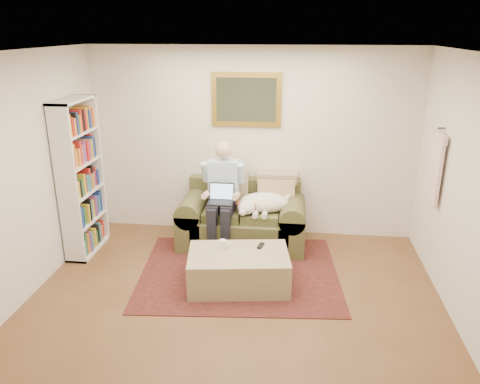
% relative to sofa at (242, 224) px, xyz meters
% --- Properties ---
extents(room_shell, '(4.51, 5.00, 2.61)m').
position_rel_sofa_xyz_m(room_shell, '(0.08, -1.69, 1.01)').
color(room_shell, brown).
rests_on(room_shell, ground).
extents(rug, '(2.51, 2.08, 0.01)m').
position_rel_sofa_xyz_m(rug, '(0.06, -0.82, -0.28)').
color(rug, black).
rests_on(rug, room_shell).
extents(sofa, '(1.68, 0.85, 1.01)m').
position_rel_sofa_xyz_m(sofa, '(0.00, 0.00, 0.00)').
color(sofa, brown).
rests_on(sofa, room_shell).
extents(seated_man, '(0.55, 0.79, 1.41)m').
position_rel_sofa_xyz_m(seated_man, '(-0.25, -0.15, 0.42)').
color(seated_man, '#8CB9D8').
rests_on(seated_man, sofa).
extents(laptop, '(0.33, 0.26, 0.24)m').
position_rel_sofa_xyz_m(laptop, '(-0.25, -0.22, 0.45)').
color(laptop, black).
rests_on(laptop, seated_man).
extents(sleeping_dog, '(0.69, 0.43, 0.26)m').
position_rel_sofa_xyz_m(sleeping_dog, '(0.30, -0.08, 0.35)').
color(sleeping_dog, white).
rests_on(sleeping_dog, sofa).
extents(ottoman, '(1.22, 0.87, 0.41)m').
position_rel_sofa_xyz_m(ottoman, '(0.09, -1.12, -0.09)').
color(ottoman, tan).
rests_on(ottoman, room_shell).
extents(coffee_mug, '(0.08, 0.08, 0.10)m').
position_rel_sofa_xyz_m(coffee_mug, '(-0.11, -1.01, 0.17)').
color(coffee_mug, white).
rests_on(coffee_mug, ottoman).
extents(tv_remote, '(0.08, 0.16, 0.02)m').
position_rel_sofa_xyz_m(tv_remote, '(0.32, -0.92, 0.13)').
color(tv_remote, black).
rests_on(tv_remote, ottoman).
extents(bookshelf, '(0.28, 0.80, 2.00)m').
position_rel_sofa_xyz_m(bookshelf, '(-2.02, -0.44, 0.71)').
color(bookshelf, white).
rests_on(bookshelf, room_shell).
extents(wall_mirror, '(0.94, 0.04, 0.72)m').
position_rel_sofa_xyz_m(wall_mirror, '(-0.00, 0.43, 1.61)').
color(wall_mirror, gold).
rests_on(wall_mirror, room_shell).
extents(hanging_shirt, '(0.06, 0.52, 0.90)m').
position_rel_sofa_xyz_m(hanging_shirt, '(2.27, -0.44, 1.06)').
color(hanging_shirt, '#FED9D2').
rests_on(hanging_shirt, room_shell).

